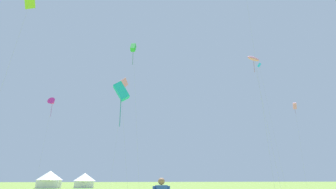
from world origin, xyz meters
The scene contains 10 objects.
kite_green_box centered at (-4.32, 41.64, 23.69)m, with size 2.27×1.67×24.64m.
kite_magenta_delta centered at (-19.57, 55.78, 16.82)m, with size 1.92×2.14×17.77m.
kite_lime_diamond centered at (-18.24, 30.00, 22.67)m, with size 2.93×2.47×24.11m.
kite_pink_box centered at (29.41, 46.65, 16.10)m, with size 1.04×1.52×16.87m.
kite_cyan_diamond centered at (26.74, 53.77, 25.96)m, with size 2.38×2.53×28.69m.
kite_pink_parafoil centered at (16.96, 39.13, 22.34)m, with size 3.16×2.83×22.93m.
kite_pink_diamond centered at (-5.34, 52.60, 20.63)m, with size 2.64×2.89×22.07m.
kite_cyan_box centered at (-6.06, 38.51, 14.63)m, with size 2.82×1.76×16.16m.
festival_tent_left centered at (-19.06, 59.40, 1.86)m, with size 5.17×5.17×3.36m.
festival_tent_right centered at (-12.22, 59.40, 1.63)m, with size 4.54×4.54×2.95m.
Camera 1 is at (-6.90, -3.53, 1.68)m, focal length 30.17 mm.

